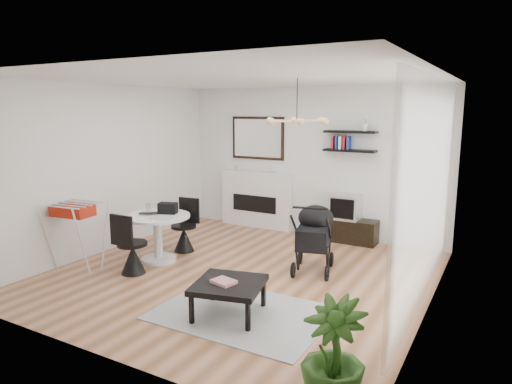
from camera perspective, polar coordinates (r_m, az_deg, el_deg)
The scene contains 25 objects.
floor at distance 6.56m, azimuth -1.96°, elevation -10.22°, with size 5.00×5.00×0.00m, color brown.
ceiling at distance 6.16m, azimuth -2.12°, elevation 14.02°, with size 5.00×5.00×0.00m, color white.
wall_back at distance 8.44m, azimuth 6.84°, elevation 3.78°, with size 5.00×5.00×0.00m, color white.
wall_left at distance 7.80m, azimuth -17.94°, elevation 2.82°, with size 5.00×5.00×0.00m, color white.
wall_right at distance 5.38m, azimuth 21.36°, elevation -0.60°, with size 5.00×5.00×0.00m, color white.
sheer_curtain at distance 5.59m, azimuth 20.65°, elevation -0.16°, with size 0.04×3.60×2.60m, color white.
fireplace at distance 8.94m, azimuth 0.03°, elevation -0.09°, with size 1.50×0.17×2.16m.
shelf_lower at distance 8.02m, azimuth 11.64°, elevation 5.10°, with size 0.90×0.25×0.04m, color black.
shelf_upper at distance 8.00m, azimuth 11.72°, elevation 7.38°, with size 0.90×0.25×0.04m, color black.
pendant_lamp at distance 6.09m, azimuth 5.12°, elevation 8.85°, with size 0.90×0.90×0.10m, color #DFAB75, non-canonical shape.
tv_console at distance 8.20m, azimuth 11.13°, elevation -4.68°, with size 1.10×0.38×0.41m, color black.
crt_tv at distance 8.10m, azimuth 11.16°, elevation -1.80°, with size 0.49×0.43×0.43m.
dining_table at distance 7.12m, azimuth -12.18°, elevation -4.77°, with size 0.99×0.99×0.72m.
laptop at distance 7.09m, azimuth -13.16°, elevation -2.72°, with size 0.32×0.21×0.03m, color black.
black_bag at distance 7.12m, azimuth -10.96°, elevation -1.99°, with size 0.28×0.17×0.17m, color black.
newspaper at distance 6.88m, azimuth -11.45°, elevation -3.12°, with size 0.34×0.28×0.01m, color silver.
drinking_glass at distance 7.37m, azimuth -13.34°, elevation -1.89°, with size 0.07×0.07×0.11m, color white.
chair_far at distance 7.60m, azimuth -8.94°, elevation -5.30°, with size 0.41×0.43×0.86m.
chair_near at distance 6.72m, azimuth -15.27°, elevation -7.56°, with size 0.42×0.43×0.89m.
drying_rack at distance 7.11m, azimuth -21.46°, elevation -4.92°, with size 0.73×0.69×0.99m.
stroller at distance 6.64m, azimuth 7.26°, elevation -5.96°, with size 0.71×0.93×1.05m.
rug at distance 5.39m, azimuth -1.73°, elevation -14.90°, with size 1.92×1.39×0.01m, color #9C9C9C.
coffee_table at distance 5.23m, azimuth -3.42°, elevation -11.62°, with size 0.90×0.90×0.38m.
magazines at distance 5.17m, azimuth -4.06°, elevation -11.12°, with size 0.25×0.20×0.04m, color red.
potted_plant at distance 3.76m, azimuth 9.63°, elevation -19.44°, with size 0.50×0.50×0.89m, color #285016.
Camera 1 is at (3.20, -5.25, 2.31)m, focal length 32.00 mm.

